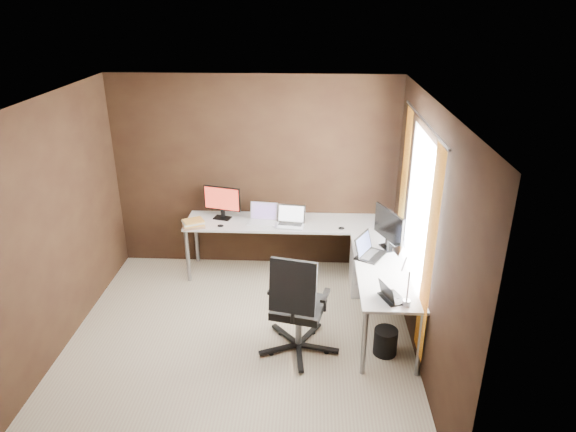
% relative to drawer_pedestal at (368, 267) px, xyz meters
% --- Properties ---
extents(room, '(3.60, 3.60, 2.50)m').
position_rel_drawer_pedestal_xyz_m(room, '(-1.09, -1.08, 0.98)').
color(room, '#BDB593').
rests_on(room, ground).
extents(desk, '(2.65, 2.25, 0.73)m').
position_rel_drawer_pedestal_xyz_m(desk, '(-0.59, -0.11, 0.38)').
color(desk, silver).
rests_on(desk, ground).
extents(drawer_pedestal, '(0.42, 0.50, 0.60)m').
position_rel_drawer_pedestal_xyz_m(drawer_pedestal, '(0.00, 0.00, 0.00)').
color(drawer_pedestal, silver).
rests_on(drawer_pedestal, ground).
extents(monitor_left, '(0.48, 0.18, 0.42)m').
position_rel_drawer_pedestal_xyz_m(monitor_left, '(-1.83, 0.43, 0.67)').
color(monitor_left, black).
rests_on(monitor_left, desk).
extents(monitor_right, '(0.25, 0.53, 0.46)m').
position_rel_drawer_pedestal_xyz_m(monitor_right, '(0.15, -0.33, 0.69)').
color(monitor_right, black).
rests_on(monitor_right, desk).
extents(laptop_white, '(0.37, 0.28, 0.23)m').
position_rel_drawer_pedestal_xyz_m(laptop_white, '(-1.31, 0.34, 0.48)').
color(laptop_white, silver).
rests_on(laptop_white, desk).
extents(laptop_silver, '(0.38, 0.29, 0.24)m').
position_rel_drawer_pedestal_xyz_m(laptop_silver, '(-0.96, 0.26, 0.48)').
color(laptop_silver, silver).
rests_on(laptop_silver, desk).
extents(laptop_black_big, '(0.39, 0.43, 0.24)m').
position_rel_drawer_pedestal_xyz_m(laptop_black_big, '(-0.08, -0.51, 0.48)').
color(laptop_black_big, black).
rests_on(laptop_black_big, desk).
extents(laptop_black_small, '(0.27, 0.31, 0.17)m').
position_rel_drawer_pedestal_xyz_m(laptop_black_small, '(0.04, -1.39, 0.47)').
color(laptop_black_small, black).
rests_on(laptop_black_small, desk).
extents(book_stack, '(0.32, 0.29, 0.09)m').
position_rel_drawer_pedestal_xyz_m(book_stack, '(-2.15, 0.15, 0.47)').
color(book_stack, '#986E52').
rests_on(book_stack, desk).
extents(mouse_left, '(0.08, 0.06, 0.03)m').
position_rel_drawer_pedestal_xyz_m(mouse_left, '(-1.82, 0.15, 0.45)').
color(mouse_left, black).
rests_on(mouse_left, desk).
extents(mouse_corner, '(0.09, 0.07, 0.03)m').
position_rel_drawer_pedestal_xyz_m(mouse_corner, '(-0.34, 0.15, 0.45)').
color(mouse_corner, black).
rests_on(mouse_corner, desk).
extents(desk_lamp, '(0.18, 0.21, 0.55)m').
position_rel_drawer_pedestal_xyz_m(desk_lamp, '(0.11, -1.42, 0.78)').
color(desk_lamp, slate).
rests_on(desk_lamp, desk).
extents(office_chair, '(0.63, 0.65, 1.13)m').
position_rel_drawer_pedestal_xyz_m(office_chair, '(-0.82, -1.25, 0.03)').
color(office_chair, black).
rests_on(office_chair, ground).
extents(wastebasket, '(0.24, 0.24, 0.28)m').
position_rel_drawer_pedestal_xyz_m(wastebasket, '(0.06, -1.24, -0.16)').
color(wastebasket, black).
rests_on(wastebasket, ground).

